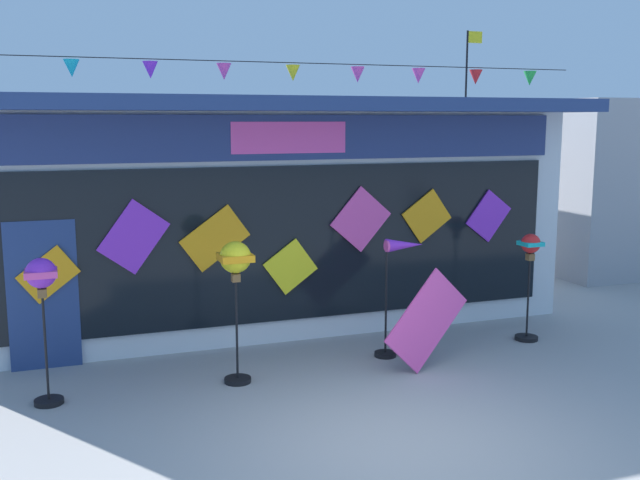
% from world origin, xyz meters
% --- Properties ---
extents(ground_plane, '(80.00, 80.00, 0.00)m').
position_xyz_m(ground_plane, '(0.00, 0.00, 0.00)').
color(ground_plane, '#9E9B99').
extents(kite_shop_building, '(9.89, 6.19, 5.00)m').
position_xyz_m(kite_shop_building, '(0.02, 6.38, 1.83)').
color(kite_shop_building, silver).
rests_on(kite_shop_building, ground_plane).
extents(wind_spinner_far_left, '(0.36, 0.36, 1.74)m').
position_xyz_m(wind_spinner_far_left, '(-3.37, 2.36, 1.38)').
color(wind_spinner_far_left, black).
rests_on(wind_spinner_far_left, ground_plane).
extents(wind_spinner_left, '(0.40, 0.40, 1.81)m').
position_xyz_m(wind_spinner_left, '(-1.12, 2.32, 1.47)').
color(wind_spinner_left, black).
rests_on(wind_spinner_left, ground_plane).
extents(wind_spinner_center_left, '(0.70, 0.31, 1.67)m').
position_xyz_m(wind_spinner_center_left, '(1.27, 2.63, 1.22)').
color(wind_spinner_center_left, black).
rests_on(wind_spinner_center_left, ground_plane).
extents(wind_spinner_center_right, '(0.35, 0.35, 1.62)m').
position_xyz_m(wind_spinner_center_right, '(3.42, 2.62, 1.18)').
color(wind_spinner_center_right, black).
rests_on(wind_spinner_center_right, ground_plane).
extents(display_kite_on_ground, '(1.34, 0.28, 1.34)m').
position_xyz_m(display_kite_on_ground, '(1.36, 1.96, 0.67)').
color(display_kite_on_ground, '#EA4CA3').
rests_on(display_kite_on_ground, ground_plane).
extents(neighbour_building, '(5.33, 6.52, 3.71)m').
position_xyz_m(neighbour_building, '(9.32, 8.44, 1.86)').
color(neighbour_building, '#99999E').
rests_on(neighbour_building, ground_plane).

